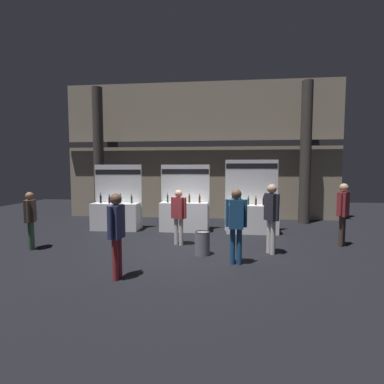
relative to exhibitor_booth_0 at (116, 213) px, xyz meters
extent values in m
plane|color=black|center=(2.89, -2.29, -0.60)|extent=(24.80, 24.80, 0.00)
cube|color=tan|center=(2.89, 2.95, 2.47)|extent=(12.40, 0.25, 6.14)
cube|color=#2D2D33|center=(2.89, 2.65, 2.77)|extent=(12.40, 0.20, 0.24)
cylinder|color=#423D38|center=(-1.52, 2.02, 2.29)|extent=(0.45, 0.45, 5.78)
cylinder|color=#423D38|center=(7.30, 2.02, 2.29)|extent=(0.45, 0.45, 5.78)
cube|color=white|center=(0.00, -0.05, -0.11)|extent=(1.73, 0.60, 0.99)
cube|color=white|center=(0.00, 0.29, 0.60)|extent=(1.81, 0.04, 2.41)
cube|color=black|center=(0.00, 0.27, 1.53)|extent=(1.76, 0.01, 0.18)
cylinder|color=black|center=(-0.57, -0.02, 0.52)|extent=(0.07, 0.07, 0.28)
cylinder|color=black|center=(-0.57, -0.02, 0.71)|extent=(0.03, 0.03, 0.09)
cylinder|color=red|center=(-0.57, -0.02, 0.76)|extent=(0.03, 0.03, 0.02)
cylinder|color=black|center=(-0.19, -0.12, 0.50)|extent=(0.07, 0.07, 0.23)
cylinder|color=black|center=(-0.19, -0.12, 0.66)|extent=(0.03, 0.03, 0.09)
cylinder|color=black|center=(-0.19, -0.12, 0.71)|extent=(0.03, 0.03, 0.02)
cylinder|color=#19381E|center=(0.18, 0.00, 0.52)|extent=(0.06, 0.06, 0.28)
cylinder|color=#19381E|center=(0.18, 0.00, 0.70)|extent=(0.03, 0.03, 0.07)
cylinder|color=gold|center=(0.18, 0.00, 0.75)|extent=(0.03, 0.03, 0.02)
cylinder|color=#19381E|center=(0.59, 0.03, 0.51)|extent=(0.07, 0.07, 0.26)
cylinder|color=#19381E|center=(0.59, 0.03, 0.68)|extent=(0.03, 0.03, 0.08)
cylinder|color=gold|center=(0.59, 0.03, 0.73)|extent=(0.03, 0.03, 0.02)
cube|color=white|center=(2.54, 0.00, -0.08)|extent=(1.72, 0.60, 1.04)
cube|color=white|center=(2.54, 0.34, 0.60)|extent=(1.80, 0.04, 2.40)
cube|color=black|center=(2.54, 0.32, 1.55)|extent=(1.75, 0.01, 0.18)
cylinder|color=#19381E|center=(1.96, -0.05, 0.57)|extent=(0.06, 0.06, 0.26)
cylinder|color=#19381E|center=(1.96, -0.05, 0.74)|extent=(0.03, 0.03, 0.08)
cylinder|color=gold|center=(1.96, -0.05, 0.78)|extent=(0.03, 0.03, 0.02)
cylinder|color=black|center=(2.34, 0.06, 0.56)|extent=(0.06, 0.06, 0.25)
cylinder|color=black|center=(2.34, 0.06, 0.72)|extent=(0.03, 0.03, 0.06)
cylinder|color=red|center=(2.34, 0.06, 0.76)|extent=(0.03, 0.03, 0.02)
cylinder|color=#472D14|center=(2.73, 0.04, 0.56)|extent=(0.07, 0.07, 0.24)
cylinder|color=#472D14|center=(2.73, 0.04, 0.71)|extent=(0.03, 0.03, 0.07)
cylinder|color=gold|center=(2.73, 0.04, 0.75)|extent=(0.03, 0.03, 0.02)
cylinder|color=#472D14|center=(3.10, -0.03, 0.56)|extent=(0.07, 0.07, 0.24)
cylinder|color=#472D14|center=(3.10, -0.03, 0.71)|extent=(0.03, 0.03, 0.07)
cylinder|color=gold|center=(3.10, -0.03, 0.75)|extent=(0.03, 0.03, 0.02)
cube|color=white|center=(4.94, -0.07, -0.11)|extent=(1.77, 0.60, 0.98)
cube|color=white|center=(4.94, 0.27, 0.68)|extent=(1.86, 0.04, 2.57)
cube|color=black|center=(4.94, 0.24, 1.75)|extent=(1.80, 0.01, 0.18)
cylinder|color=#472D14|center=(4.27, -0.06, 0.52)|extent=(0.08, 0.08, 0.28)
cylinder|color=#472D14|center=(4.27, -0.06, 0.70)|extent=(0.03, 0.03, 0.09)
cylinder|color=red|center=(4.27, -0.06, 0.75)|extent=(0.03, 0.03, 0.02)
cylinder|color=#19381E|center=(4.54, -0.06, 0.50)|extent=(0.07, 0.07, 0.24)
cylinder|color=#19381E|center=(4.54, -0.06, 0.66)|extent=(0.03, 0.03, 0.07)
cylinder|color=black|center=(4.54, -0.06, 0.70)|extent=(0.03, 0.03, 0.02)
cylinder|color=#19381E|center=(4.82, -0.01, 0.50)|extent=(0.06, 0.06, 0.24)
cylinder|color=#19381E|center=(4.82, -0.01, 0.65)|extent=(0.03, 0.03, 0.07)
cylinder|color=black|center=(4.82, -0.01, 0.70)|extent=(0.03, 0.03, 0.02)
cylinder|color=#472D14|center=(5.07, -0.05, 0.50)|extent=(0.07, 0.07, 0.23)
cylinder|color=#472D14|center=(5.07, -0.05, 0.66)|extent=(0.03, 0.03, 0.08)
cylinder|color=red|center=(5.07, -0.05, 0.71)|extent=(0.03, 0.03, 0.02)
cylinder|color=black|center=(5.33, -0.06, 0.50)|extent=(0.06, 0.06, 0.25)
cylinder|color=black|center=(5.33, -0.06, 0.66)|extent=(0.03, 0.03, 0.07)
cylinder|color=black|center=(5.33, -0.06, 0.71)|extent=(0.03, 0.03, 0.02)
cylinder|color=#19381E|center=(5.62, -0.03, 0.50)|extent=(0.08, 0.08, 0.25)
cylinder|color=#19381E|center=(5.62, -0.03, 0.66)|extent=(0.03, 0.03, 0.07)
cylinder|color=red|center=(5.62, -0.03, 0.70)|extent=(0.03, 0.03, 0.02)
cylinder|color=slate|center=(3.39, -2.79, -0.31)|extent=(0.39, 0.39, 0.59)
torus|color=black|center=(3.39, -2.79, 0.00)|extent=(0.39, 0.39, 0.02)
cylinder|color=silver|center=(2.70, -1.92, -0.21)|extent=(0.12, 0.12, 0.78)
cylinder|color=silver|center=(2.55, -1.84, -0.21)|extent=(0.12, 0.12, 0.78)
cube|color=maroon|center=(2.63, -1.88, 0.49)|extent=(0.43, 0.37, 0.62)
sphere|color=tan|center=(2.63, -1.88, 0.92)|extent=(0.22, 0.22, 0.22)
cylinder|color=maroon|center=(2.83, -1.98, 0.51)|extent=(0.08, 0.08, 0.59)
cylinder|color=maroon|center=(2.42, -1.78, 0.51)|extent=(0.08, 0.08, 0.59)
cylinder|color=navy|center=(4.29, -3.46, -0.18)|extent=(0.12, 0.12, 0.85)
cylinder|color=navy|center=(4.13, -3.45, -0.18)|extent=(0.12, 0.12, 0.85)
cube|color=navy|center=(4.21, -3.46, 0.58)|extent=(0.34, 0.27, 0.67)
sphere|color=brown|center=(4.21, -3.46, 1.04)|extent=(0.23, 0.23, 0.23)
cylinder|color=navy|center=(4.42, -3.46, 0.60)|extent=(0.08, 0.08, 0.64)
cylinder|color=navy|center=(4.00, -3.45, 0.60)|extent=(0.08, 0.08, 0.64)
cylinder|color=silver|center=(5.13, -2.45, -0.16)|extent=(0.12, 0.12, 0.89)
cylinder|color=silver|center=(5.21, -2.58, -0.16)|extent=(0.12, 0.12, 0.89)
cube|color=#23232D|center=(5.17, -2.52, 0.63)|extent=(0.37, 0.41, 0.70)
sphere|color=tan|center=(5.17, -2.52, 1.11)|extent=(0.24, 0.24, 0.24)
cylinder|color=#23232D|center=(5.05, -2.33, 0.65)|extent=(0.08, 0.08, 0.67)
cylinder|color=#23232D|center=(5.29, -2.70, 0.65)|extent=(0.08, 0.08, 0.67)
cylinder|color=#33563D|center=(-1.41, -2.69, -0.22)|extent=(0.12, 0.12, 0.77)
cylinder|color=#33563D|center=(-1.34, -2.84, -0.22)|extent=(0.12, 0.12, 0.77)
cube|color=#47382D|center=(-1.38, -2.77, 0.47)|extent=(0.37, 0.44, 0.61)
sphere|color=#8C6647|center=(-1.38, -2.77, 0.89)|extent=(0.21, 0.21, 0.21)
cylinder|color=#47382D|center=(-1.47, -2.56, 0.49)|extent=(0.08, 0.08, 0.58)
cylinder|color=#47382D|center=(-1.28, -2.98, 0.49)|extent=(0.08, 0.08, 0.58)
cylinder|color=maroon|center=(1.80, -4.54, -0.18)|extent=(0.12, 0.12, 0.84)
cylinder|color=maroon|center=(1.77, -4.68, -0.18)|extent=(0.12, 0.12, 0.84)
cube|color=navy|center=(1.79, -4.61, 0.57)|extent=(0.26, 0.36, 0.66)
sphere|color=brown|center=(1.79, -4.61, 1.02)|extent=(0.23, 0.23, 0.23)
cylinder|color=navy|center=(1.82, -4.40, 0.58)|extent=(0.08, 0.08, 0.63)
cylinder|color=navy|center=(1.75, -4.82, 0.58)|extent=(0.08, 0.08, 0.63)
cylinder|color=#47382D|center=(7.29, -1.62, -0.16)|extent=(0.12, 0.12, 0.88)
cylinder|color=#47382D|center=(7.40, -1.50, -0.16)|extent=(0.12, 0.12, 0.88)
cube|color=maroon|center=(7.35, -1.56, 0.62)|extent=(0.40, 0.41, 0.69)
sphere|color=tan|center=(7.35, -1.56, 1.10)|extent=(0.24, 0.24, 0.24)
cylinder|color=maroon|center=(7.20, -1.72, 0.64)|extent=(0.08, 0.08, 0.66)
cylinder|color=maroon|center=(7.49, -1.40, 0.64)|extent=(0.08, 0.08, 0.66)
camera|label=1|loc=(3.84, -9.94, 1.58)|focal=26.26mm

